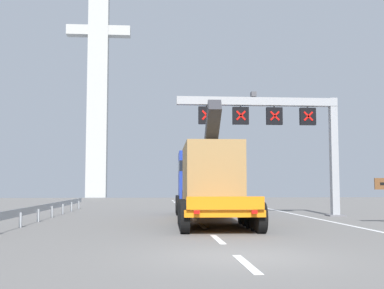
# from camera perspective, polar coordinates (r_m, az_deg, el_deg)

# --- Properties ---
(ground) EXTENTS (112.00, 112.00, 0.00)m
(ground) POSITION_cam_1_polar(r_m,az_deg,el_deg) (12.07, 5.49, -12.86)
(ground) COLOR slate
(lane_markings) EXTENTS (0.20, 51.14, 0.01)m
(lane_markings) POSITION_cam_1_polar(r_m,az_deg,el_deg) (30.16, -0.56, -7.99)
(lane_markings) COLOR silver
(lane_markings) RESTS_ON ground
(edge_line_right) EXTENTS (0.20, 63.00, 0.01)m
(edge_line_right) POSITION_cam_1_polar(r_m,az_deg,el_deg) (25.22, 14.87, -8.47)
(edge_line_right) COLOR silver
(edge_line_right) RESTS_ON ground
(overhead_lane_gantry) EXTENTS (9.27, 0.90, 6.89)m
(overhead_lane_gantry) POSITION_cam_1_polar(r_m,az_deg,el_deg) (27.70, 10.26, 2.56)
(overhead_lane_gantry) COLOR #9EA0A5
(overhead_lane_gantry) RESTS_ON ground
(heavy_haul_truck_orange) EXTENTS (3.30, 14.11, 5.30)m
(heavy_haul_truck_orange) POSITION_cam_1_polar(r_m,az_deg,el_deg) (24.83, 1.67, -4.11)
(heavy_haul_truck_orange) COLOR orange
(heavy_haul_truck_orange) RESTS_ON ground
(guardrail_left) EXTENTS (0.13, 27.38, 0.76)m
(guardrail_left) POSITION_cam_1_polar(r_m,az_deg,el_deg) (24.12, -17.58, -7.26)
(guardrail_left) COLOR #999EA3
(guardrail_left) RESTS_ON ground
(bridge_pylon_distant) EXTENTS (9.00, 2.00, 38.23)m
(bridge_pylon_distant) POSITION_cam_1_polar(r_m,az_deg,el_deg) (71.96, -10.87, 9.65)
(bridge_pylon_distant) COLOR #B7B7B2
(bridge_pylon_distant) RESTS_ON ground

